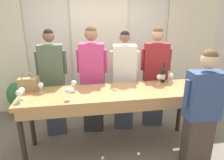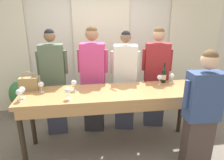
{
  "view_description": "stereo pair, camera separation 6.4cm",
  "coord_description": "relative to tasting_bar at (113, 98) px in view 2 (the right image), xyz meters",
  "views": [
    {
      "loc": [
        -0.47,
        -2.68,
        2.05
      ],
      "look_at": [
        0.0,
        0.07,
        1.12
      ],
      "focal_mm": 32.0,
      "sensor_mm": 36.0,
      "label": 1
    },
    {
      "loc": [
        -0.4,
        -2.69,
        2.05
      ],
      "look_at": [
        0.0,
        0.07,
        1.12
      ],
      "focal_mm": 32.0,
      "sensor_mm": 36.0,
      "label": 2
    }
  ],
  "objects": [
    {
      "name": "wine_glass_front_mid",
      "position": [
        -0.56,
        0.14,
        0.21
      ],
      "size": [
        0.08,
        0.08,
        0.16
      ],
      "color": "white",
      "rests_on": "tasting_bar"
    },
    {
      "name": "guest_cream_sweater",
      "position": [
        0.31,
        0.62,
        0.03
      ],
      "size": [
        0.51,
        0.34,
        1.79
      ],
      "color": "#383D51",
      "rests_on": "ground_plane"
    },
    {
      "name": "handbag",
      "position": [
        -1.21,
        0.24,
        0.2
      ],
      "size": [
        0.27,
        0.12,
        0.29
      ],
      "color": "#997A4C",
      "rests_on": "tasting_bar"
    },
    {
      "name": "host_pouring",
      "position": [
        1.04,
        -0.61,
        -0.01
      ],
      "size": [
        0.53,
        0.24,
        1.67
      ],
      "color": "#473833",
      "rests_on": "ground_plane"
    },
    {
      "name": "tasting_bar",
      "position": [
        0.0,
        0.0,
        0.0
      ],
      "size": [
        2.66,
        0.71,
        0.97
      ],
      "color": "#B27F4C",
      "rests_on": "ground_plane"
    },
    {
      "name": "curtain_panel_center",
      "position": [
        0.0,
        1.66,
        0.47
      ],
      "size": [
        1.19,
        0.03,
        2.69
      ],
      "color": "#EFE5C6",
      "rests_on": "ground_plane"
    },
    {
      "name": "wine_glass_center_left",
      "position": [
        -1.23,
        -0.04,
        0.21
      ],
      "size": [
        0.08,
        0.08,
        0.16
      ],
      "color": "white",
      "rests_on": "tasting_bar"
    },
    {
      "name": "wine_glass_front_left",
      "position": [
        -1.25,
        -0.14,
        0.21
      ],
      "size": [
        0.08,
        0.08,
        0.16
      ],
      "color": "white",
      "rests_on": "tasting_bar"
    },
    {
      "name": "guest_olive_jacket",
      "position": [
        -0.91,
        0.62,
        0.06
      ],
      "size": [
        0.5,
        0.26,
        1.83
      ],
      "color": "#383D51",
      "rests_on": "ground_plane"
    },
    {
      "name": "ground_plane",
      "position": [
        0.0,
        0.02,
        -0.87
      ],
      "size": [
        18.0,
        18.0,
        0.0
      ],
      "primitive_type": "plane",
      "color": "#70665B"
    },
    {
      "name": "wine_glass_back_left",
      "position": [
        0.79,
        0.22,
        0.21
      ],
      "size": [
        0.08,
        0.08,
        0.16
      ],
      "color": "white",
      "rests_on": "tasting_bar"
    },
    {
      "name": "wine_glass_center_right",
      "position": [
        1.01,
        0.26,
        0.21
      ],
      "size": [
        0.08,
        0.08,
        0.16
      ],
      "color": "white",
      "rests_on": "tasting_bar"
    },
    {
      "name": "wine_glass_center_mid",
      "position": [
        -0.63,
        -0.17,
        0.21
      ],
      "size": [
        0.08,
        0.08,
        0.16
      ],
      "color": "white",
      "rests_on": "tasting_bar"
    },
    {
      "name": "guest_striped_shirt",
      "position": [
        0.88,
        0.62,
        0.09
      ],
      "size": [
        0.53,
        0.3,
        1.85
      ],
      "color": "#383D51",
      "rests_on": "ground_plane"
    },
    {
      "name": "wine_bottle",
      "position": [
        0.89,
        0.3,
        0.22
      ],
      "size": [
        0.07,
        0.07,
        0.33
      ],
      "color": "black",
      "rests_on": "tasting_bar"
    },
    {
      "name": "pen",
      "position": [
        0.01,
        0.06,
        0.1
      ],
      "size": [
        0.09,
        0.13,
        0.01
      ],
      "color": "maroon",
      "rests_on": "tasting_bar"
    },
    {
      "name": "wine_glass_front_right",
      "position": [
        -1.02,
        0.14,
        0.21
      ],
      "size": [
        0.08,
        0.08,
        0.16
      ],
      "color": "white",
      "rests_on": "tasting_bar"
    },
    {
      "name": "guest_pink_top",
      "position": [
        -0.25,
        0.62,
        0.09
      ],
      "size": [
        0.52,
        0.32,
        1.87
      ],
      "color": "#28282D",
      "rests_on": "ground_plane"
    },
    {
      "name": "curtain_panel_right",
      "position": [
        2.13,
        1.66,
        0.47
      ],
      "size": [
        1.19,
        0.03,
        2.69
      ],
      "color": "#EFE5C6",
      "rests_on": "ground_plane"
    },
    {
      "name": "wall_back",
      "position": [
        0.0,
        1.72,
        0.53
      ],
      "size": [
        12.0,
        0.06,
        2.8
      ],
      "color": "silver",
      "rests_on": "ground_plane"
    },
    {
      "name": "potted_plant",
      "position": [
        -1.75,
        1.33,
        -0.43
      ],
      "size": [
        0.36,
        0.36,
        0.76
      ],
      "color": "#935B3D",
      "rests_on": "ground_plane"
    }
  ]
}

